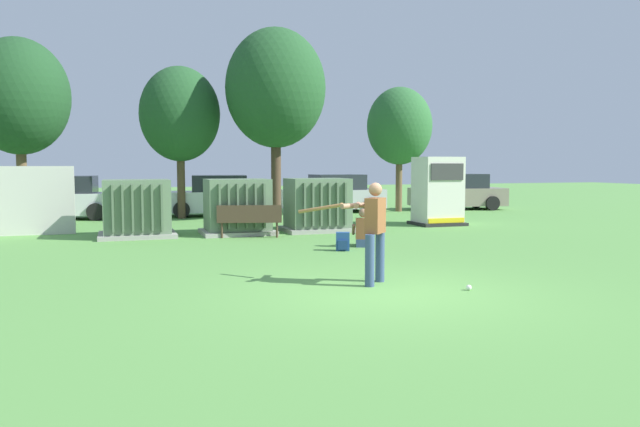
# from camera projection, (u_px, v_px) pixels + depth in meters

# --- Properties ---
(ground_plane) EXTENTS (96.00, 96.00, 0.00)m
(ground_plane) POSITION_uv_depth(u_px,v_px,m) (386.00, 292.00, 9.80)
(ground_plane) COLOR #5B9947
(transformer_west) EXTENTS (2.10, 1.70, 1.62)m
(transformer_west) POSITION_uv_depth(u_px,v_px,m) (137.00, 209.00, 17.21)
(transformer_west) COLOR #9E9B93
(transformer_west) RESTS_ON ground
(transformer_mid_west) EXTENTS (2.10, 1.70, 1.62)m
(transformer_mid_west) POSITION_uv_depth(u_px,v_px,m) (237.00, 207.00, 17.95)
(transformer_mid_west) COLOR #9E9B93
(transformer_mid_west) RESTS_ON ground
(transformer_mid_east) EXTENTS (2.10, 1.70, 1.62)m
(transformer_mid_east) POSITION_uv_depth(u_px,v_px,m) (317.00, 205.00, 18.75)
(transformer_mid_east) COLOR #9E9B93
(transformer_mid_east) RESTS_ON ground
(generator_enclosure) EXTENTS (1.60, 1.40, 2.30)m
(generator_enclosure) POSITION_uv_depth(u_px,v_px,m) (438.00, 191.00, 20.65)
(generator_enclosure) COLOR #262626
(generator_enclosure) RESTS_ON ground
(park_bench) EXTENTS (1.84, 0.82, 0.92)m
(park_bench) POSITION_uv_depth(u_px,v_px,m) (249.00, 219.00, 17.08)
(park_bench) COLOR #4C3828
(park_bench) RESTS_ON ground
(batter) EXTENTS (1.32, 1.31, 1.74)m
(batter) POSITION_uv_depth(u_px,v_px,m) (372.00, 227.00, 10.42)
(batter) COLOR #384C75
(batter) RESTS_ON ground
(sports_ball) EXTENTS (0.09, 0.09, 0.09)m
(sports_ball) POSITION_uv_depth(u_px,v_px,m) (469.00, 288.00, 9.94)
(sports_ball) COLOR white
(sports_ball) RESTS_ON ground
(seated_spectator) EXTENTS (0.65, 0.79, 0.96)m
(seated_spectator) POSITION_uv_depth(u_px,v_px,m) (363.00, 231.00, 15.24)
(seated_spectator) COLOR #384C75
(seated_spectator) RESTS_ON ground
(backpack) EXTENTS (0.37, 0.34, 0.44)m
(backpack) POSITION_uv_depth(u_px,v_px,m) (343.00, 242.00, 14.50)
(backpack) COLOR #264C8C
(backpack) RESTS_ON ground
(tree_left) EXTENTS (3.28, 3.28, 6.27)m
(tree_left) POSITION_uv_depth(u_px,v_px,m) (19.00, 97.00, 20.39)
(tree_left) COLOR brown
(tree_left) RESTS_ON ground
(tree_center_left) EXTENTS (2.99, 2.99, 5.71)m
(tree_center_left) POSITION_uv_depth(u_px,v_px,m) (180.00, 114.00, 22.92)
(tree_center_left) COLOR brown
(tree_center_left) RESTS_ON ground
(tree_center_right) EXTENTS (3.67, 3.67, 7.02)m
(tree_center_right) POSITION_uv_depth(u_px,v_px,m) (276.00, 89.00, 22.36)
(tree_center_right) COLOR #4C3828
(tree_center_right) RESTS_ON ground
(tree_right) EXTENTS (2.82, 2.82, 5.38)m
(tree_right) POSITION_uv_depth(u_px,v_px,m) (399.00, 126.00, 26.41)
(tree_right) COLOR brown
(tree_right) RESTS_ON ground
(parked_car_leftmost) EXTENTS (4.36, 2.26, 1.62)m
(parked_car_leftmost) POSITION_uv_depth(u_px,v_px,m) (63.00, 199.00, 22.79)
(parked_car_leftmost) COLOR silver
(parked_car_leftmost) RESTS_ON ground
(parked_car_left_of_center) EXTENTS (4.38, 2.30, 1.62)m
(parked_car_left_of_center) POSITION_uv_depth(u_px,v_px,m) (216.00, 197.00, 24.34)
(parked_car_left_of_center) COLOR silver
(parked_car_left_of_center) RESTS_ON ground
(parked_car_right_of_center) EXTENTS (4.25, 2.02, 1.62)m
(parked_car_right_of_center) POSITION_uv_depth(u_px,v_px,m) (335.00, 195.00, 26.06)
(parked_car_right_of_center) COLOR #B2B2B7
(parked_car_right_of_center) RESTS_ON ground
(parked_car_rightmost) EXTENTS (4.39, 2.34, 1.62)m
(parked_car_rightmost) POSITION_uv_depth(u_px,v_px,m) (458.00, 193.00, 27.80)
(parked_car_rightmost) COLOR gray
(parked_car_rightmost) RESTS_ON ground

